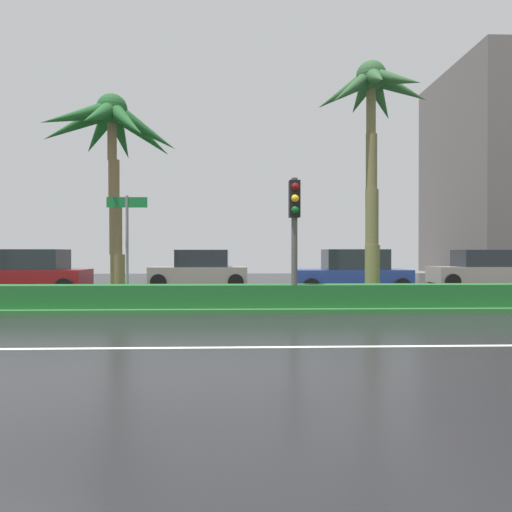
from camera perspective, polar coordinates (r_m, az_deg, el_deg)
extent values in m
cube|color=black|center=(15.42, -14.36, -5.74)|extent=(90.00, 42.00, 0.10)
cube|color=white|center=(8.77, -24.37, -10.13)|extent=(81.00, 0.14, 0.01)
cube|color=#2D6B33|center=(14.43, -15.22, -5.67)|extent=(85.50, 4.00, 0.15)
cube|color=#1E6028|center=(13.04, -16.63, -4.66)|extent=(76.50, 0.70, 0.60)
cylinder|color=brown|center=(14.58, -16.33, -2.56)|extent=(0.42, 0.42, 1.40)
cylinder|color=brown|center=(14.59, -16.53, 2.93)|extent=(0.37, 0.37, 1.40)
cylinder|color=brown|center=(14.74, -16.74, 8.36)|extent=(0.32, 0.32, 1.40)
cylinder|color=brown|center=(15.02, -16.95, 13.63)|extent=(0.27, 0.27, 1.40)
sphere|color=#1E5324|center=(15.22, -16.96, 16.56)|extent=(0.90, 0.90, 0.90)
cone|color=#1E5324|center=(14.93, -13.35, 14.62)|extent=(2.18, 0.71, 1.62)
cone|color=#1E5324|center=(15.43, -13.63, 14.20)|extent=(2.06, 1.73, 1.59)
cone|color=#1E5324|center=(15.96, -15.97, 13.79)|extent=(0.61, 2.18, 1.57)
cone|color=#1E5324|center=(15.97, -18.36, 14.01)|extent=(1.79, 2.08, 1.46)
cone|color=#1E5324|center=(15.30, -20.67, 14.62)|extent=(2.23, 0.73, 1.45)
cone|color=#1E5324|center=(14.73, -20.66, 15.54)|extent=(2.06, 1.87, 1.30)
cone|color=#1E5324|center=(14.21, -18.41, 15.84)|extent=(0.78, 2.25, 1.41)
cone|color=#1E5324|center=(14.25, -15.39, 15.42)|extent=(1.78, 2.04, 1.57)
cylinder|color=brown|center=(14.66, 13.84, -1.99)|extent=(0.44, 0.44, 1.68)
cylinder|color=brown|center=(14.73, 13.79, 4.55)|extent=(0.39, 0.39, 1.68)
cylinder|color=brown|center=(14.98, 13.74, 10.94)|extent=(0.34, 0.34, 1.68)
cylinder|color=brown|center=(15.41, 13.69, 17.05)|extent=(0.28, 0.28, 1.68)
sphere|color=#2C552E|center=(15.71, 13.69, 20.33)|extent=(0.90, 0.90, 0.90)
cone|color=#2C552E|center=(15.70, 16.81, 18.81)|extent=(1.94, 0.82, 1.30)
cone|color=#2C552E|center=(16.24, 14.74, 17.88)|extent=(1.56, 1.80, 1.43)
cone|color=#2C552E|center=(16.36, 12.56, 18.34)|extent=(0.74, 1.94, 1.16)
cone|color=#2C552E|center=(15.70, 10.56, 18.82)|extent=(1.95, 1.25, 1.30)
cone|color=#2C552E|center=(15.05, 11.55, 19.18)|extent=(1.86, 1.38, 1.49)
cone|color=#2C552E|center=(14.82, 14.32, 20.09)|extent=(0.73, 1.93, 1.24)
cone|color=#2C552E|center=(15.12, 16.38, 19.77)|extent=(1.58, 1.85, 1.20)
cylinder|color=#4C4C47|center=(12.39, 4.65, 1.56)|extent=(0.16, 0.16, 3.40)
cube|color=black|center=(12.47, 4.65, 6.86)|extent=(0.28, 0.32, 0.96)
sphere|color=maroon|center=(12.34, 4.74, 8.33)|extent=(0.20, 0.20, 0.20)
sphere|color=yellow|center=(12.30, 4.74, 6.94)|extent=(0.20, 0.20, 0.20)
sphere|color=#0F591E|center=(12.27, 4.74, 5.55)|extent=(0.20, 0.20, 0.20)
cylinder|color=slate|center=(13.35, -15.27, 0.61)|extent=(0.08, 0.08, 3.00)
cube|color=#146B2D|center=(13.42, -15.28, 6.26)|extent=(1.10, 0.03, 0.28)
cube|color=maroon|center=(19.85, -25.67, -2.51)|extent=(4.30, 1.76, 0.72)
cube|color=#1E2328|center=(19.76, -25.28, -0.37)|extent=(2.30, 1.58, 0.76)
cylinder|color=black|center=(18.41, -22.08, -3.54)|extent=(0.68, 0.22, 0.68)
cylinder|color=black|center=(20.11, -20.32, -3.20)|extent=(0.68, 0.22, 0.68)
cube|color=gray|center=(21.31, -6.89, -2.27)|extent=(4.30, 1.76, 0.72)
cube|color=#1E2328|center=(21.28, -6.48, -0.28)|extent=(2.30, 1.58, 0.76)
cylinder|color=black|center=(20.64, -11.67, -3.09)|extent=(0.68, 0.22, 0.68)
cylinder|color=black|center=(22.41, -10.90, -2.81)|extent=(0.68, 0.22, 0.68)
cylinder|color=black|center=(20.35, -2.46, -3.13)|extent=(0.68, 0.22, 0.68)
cylinder|color=black|center=(22.15, -2.42, -2.84)|extent=(0.68, 0.22, 0.68)
cube|color=navy|center=(18.33, 11.34, -2.72)|extent=(4.30, 1.76, 0.72)
cube|color=#1E2328|center=(18.34, 11.80, -0.40)|extent=(2.30, 1.58, 0.76)
cylinder|color=black|center=(17.15, 6.66, -3.80)|extent=(0.68, 0.22, 0.68)
cylinder|color=black|center=(18.92, 5.83, -3.40)|extent=(0.68, 0.22, 0.68)
cylinder|color=black|center=(17.94, 17.15, -3.63)|extent=(0.68, 0.22, 0.68)
cylinder|color=black|center=(19.65, 15.43, -3.27)|extent=(0.68, 0.22, 0.68)
cube|color=gray|center=(23.73, 25.32, -2.03)|extent=(4.30, 1.76, 0.72)
cube|color=#1E2328|center=(23.78, 25.65, -0.25)|extent=(2.30, 1.58, 0.76)
cylinder|color=black|center=(22.21, 22.60, -2.86)|extent=(0.68, 0.22, 0.68)
cylinder|color=black|center=(23.86, 20.80, -2.63)|extent=(0.68, 0.22, 0.68)
cylinder|color=black|center=(25.32, 27.70, -2.48)|extent=(0.68, 0.22, 0.68)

